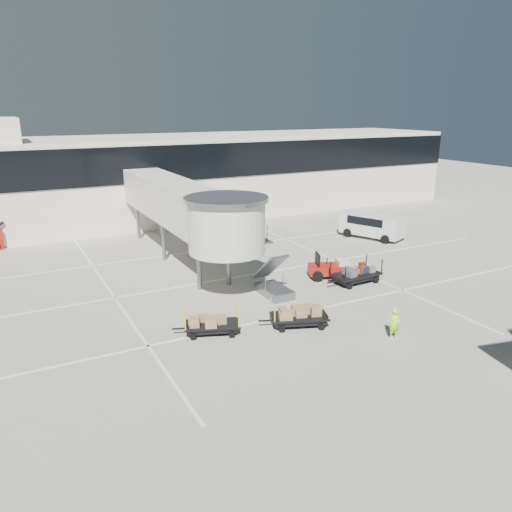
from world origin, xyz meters
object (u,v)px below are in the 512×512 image
at_px(baggage_tug, 329,269).
at_px(minivan, 371,224).
at_px(box_cart_far, 213,324).
at_px(ground_worker, 395,324).
at_px(suitcase_cart, 356,275).
at_px(box_cart_near, 299,315).

xyz_separation_m(baggage_tug, minivan, (9.33, 6.95, 0.59)).
distance_m(baggage_tug, box_cart_far, 11.01).
bearing_deg(minivan, ground_worker, -149.57).
xyz_separation_m(baggage_tug, box_cart_far, (-10.15, -4.25, -0.12)).
xyz_separation_m(suitcase_cart, box_cart_near, (-6.74, -3.81, 0.03)).
xyz_separation_m(suitcase_cart, ground_worker, (-3.43, -7.22, 0.23)).
height_order(box_cart_far, minivan, minivan).
bearing_deg(box_cart_near, ground_worker, -25.63).
bearing_deg(box_cart_far, suitcase_cart, 33.88).
bearing_deg(box_cart_near, suitcase_cart, 49.72).
xyz_separation_m(baggage_tug, suitcase_cart, (0.90, -1.65, -0.07)).
relative_size(suitcase_cart, box_cart_far, 1.17).
bearing_deg(ground_worker, minivan, 61.78).
relative_size(box_cart_near, minivan, 0.64).
relative_size(box_cart_near, box_cart_far, 1.08).
bearing_deg(baggage_tug, box_cart_far, -135.32).
height_order(ground_worker, minivan, minivan).
distance_m(baggage_tug, minivan, 11.65).
relative_size(ground_worker, minivan, 0.27).
height_order(box_cart_near, minivan, minivan).
distance_m(box_cart_near, minivan, 19.61).
distance_m(baggage_tug, box_cart_near, 7.99).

